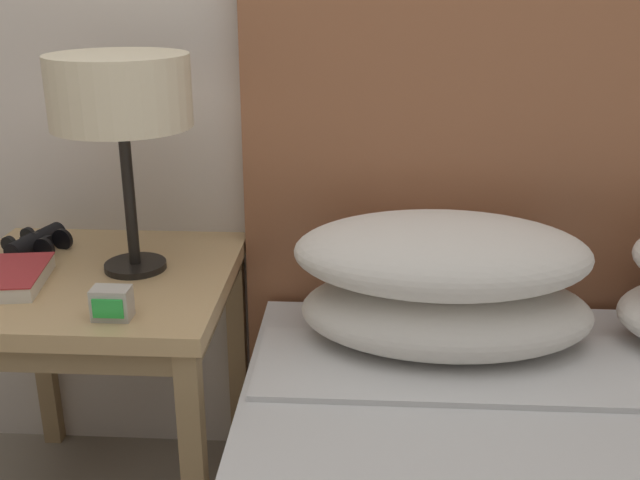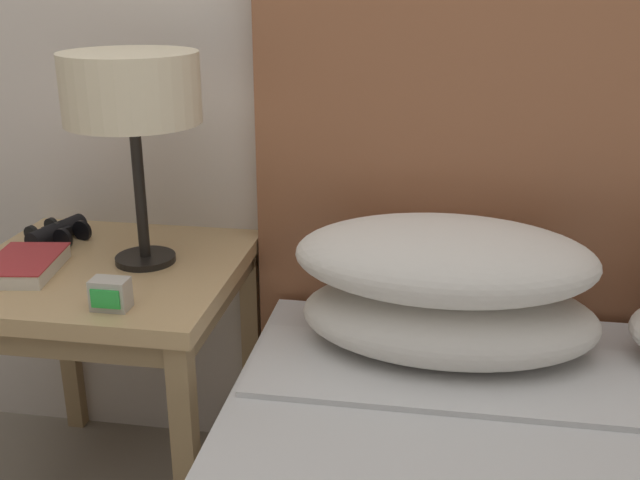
{
  "view_description": "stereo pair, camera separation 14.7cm",
  "coord_description": "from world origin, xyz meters",
  "px_view_note": "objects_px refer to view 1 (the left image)",
  "views": [
    {
      "loc": [
        0.06,
        -0.61,
        1.2
      ],
      "look_at": [
        -0.02,
        0.77,
        0.7
      ],
      "focal_mm": 42.0,
      "sensor_mm": 36.0,
      "label": 1
    },
    {
      "loc": [
        0.21,
        -0.59,
        1.2
      ],
      "look_at": [
        -0.02,
        0.77,
        0.7
      ],
      "focal_mm": 42.0,
      "sensor_mm": 36.0,
      "label": 2
    }
  ],
  "objects_px": {
    "table_lamp": "(120,96)",
    "alarm_clock": "(112,303)",
    "book_on_nightstand": "(9,277)",
    "binoculars_pair": "(37,242)",
    "nightstand": "(97,307)"
  },
  "relations": [
    {
      "from": "table_lamp",
      "to": "alarm_clock",
      "type": "xyz_separation_m",
      "value": [
        0.03,
        -0.24,
        -0.34
      ]
    },
    {
      "from": "table_lamp",
      "to": "book_on_nightstand",
      "type": "bearing_deg",
      "value": -156.38
    },
    {
      "from": "table_lamp",
      "to": "book_on_nightstand",
      "type": "height_order",
      "value": "table_lamp"
    },
    {
      "from": "table_lamp",
      "to": "book_on_nightstand",
      "type": "relative_size",
      "value": 2.1
    },
    {
      "from": "nightstand",
      "to": "binoculars_pair",
      "type": "xyz_separation_m",
      "value": [
        -0.17,
        0.12,
        0.1
      ]
    },
    {
      "from": "table_lamp",
      "to": "binoculars_pair",
      "type": "relative_size",
      "value": 2.72
    },
    {
      "from": "binoculars_pair",
      "to": "table_lamp",
      "type": "bearing_deg",
      "value": -20.15
    },
    {
      "from": "binoculars_pair",
      "to": "alarm_clock",
      "type": "bearing_deg",
      "value": -49.77
    },
    {
      "from": "book_on_nightstand",
      "to": "binoculars_pair",
      "type": "distance_m",
      "value": 0.19
    },
    {
      "from": "book_on_nightstand",
      "to": "alarm_clock",
      "type": "distance_m",
      "value": 0.29
    },
    {
      "from": "nightstand",
      "to": "alarm_clock",
      "type": "relative_size",
      "value": 8.58
    },
    {
      "from": "table_lamp",
      "to": "binoculars_pair",
      "type": "xyz_separation_m",
      "value": [
        -0.25,
        0.09,
        -0.34
      ]
    },
    {
      "from": "binoculars_pair",
      "to": "alarm_clock",
      "type": "xyz_separation_m",
      "value": [
        0.28,
        -0.33,
        0.01
      ]
    },
    {
      "from": "alarm_clock",
      "to": "nightstand",
      "type": "bearing_deg",
      "value": 117.57
    },
    {
      "from": "book_on_nightstand",
      "to": "alarm_clock",
      "type": "relative_size",
      "value": 3.04
    }
  ]
}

